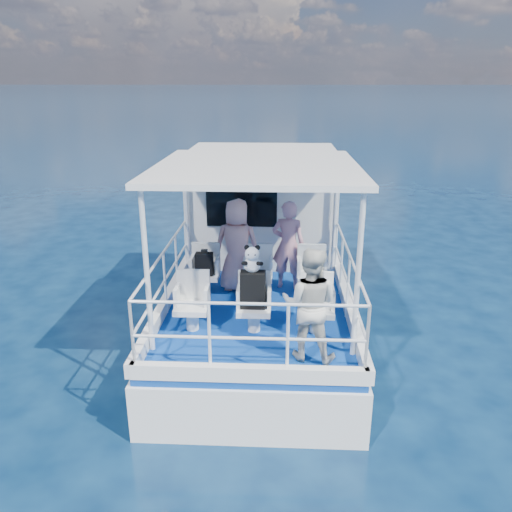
% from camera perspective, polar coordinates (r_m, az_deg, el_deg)
% --- Properties ---
extents(ground, '(2000.00, 2000.00, 0.00)m').
position_cam_1_polar(ground, '(8.76, 0.15, -10.36)').
color(ground, '#071C38').
rests_on(ground, ground).
extents(hull, '(3.00, 7.00, 1.60)m').
position_cam_1_polar(hull, '(9.64, 0.43, -7.43)').
color(hull, white).
rests_on(hull, ground).
extents(deck, '(2.90, 6.90, 0.10)m').
position_cam_1_polar(deck, '(9.29, 0.44, -2.74)').
color(deck, navy).
rests_on(deck, hull).
extents(cabin, '(2.85, 2.00, 2.20)m').
position_cam_1_polar(cabin, '(10.19, 0.76, 6.03)').
color(cabin, white).
rests_on(cabin, deck).
extents(canopy, '(3.00, 3.20, 0.08)m').
position_cam_1_polar(canopy, '(7.51, 0.10, 10.14)').
color(canopy, white).
rests_on(canopy, cabin).
extents(canopy_posts, '(2.77, 2.97, 2.20)m').
position_cam_1_polar(canopy_posts, '(7.73, 0.08, 1.71)').
color(canopy_posts, white).
rests_on(canopy_posts, deck).
extents(railings, '(2.84, 3.59, 1.00)m').
position_cam_1_polar(railings, '(7.63, -0.04, -3.33)').
color(railings, white).
rests_on(railings, deck).
extents(seat_port_fwd, '(0.48, 0.46, 0.38)m').
position_cam_1_polar(seat_port_fwd, '(8.55, -5.83, -3.13)').
color(seat_port_fwd, silver).
rests_on(seat_port_fwd, deck).
extents(seat_center_fwd, '(0.48, 0.46, 0.38)m').
position_cam_1_polar(seat_center_fwd, '(8.46, 0.22, -3.26)').
color(seat_center_fwd, silver).
rests_on(seat_center_fwd, deck).
extents(seat_stbd_fwd, '(0.48, 0.46, 0.38)m').
position_cam_1_polar(seat_stbd_fwd, '(8.47, 6.32, -3.35)').
color(seat_stbd_fwd, silver).
rests_on(seat_stbd_fwd, deck).
extents(seat_port_aft, '(0.48, 0.46, 0.38)m').
position_cam_1_polar(seat_port_aft, '(7.38, -7.29, -6.96)').
color(seat_port_aft, silver).
rests_on(seat_port_aft, deck).
extents(seat_center_aft, '(0.48, 0.46, 0.38)m').
position_cam_1_polar(seat_center_aft, '(7.28, -0.24, -7.17)').
color(seat_center_aft, silver).
rests_on(seat_center_aft, deck).
extents(seat_stbd_aft, '(0.48, 0.46, 0.38)m').
position_cam_1_polar(seat_stbd_aft, '(7.29, 6.90, -7.27)').
color(seat_stbd_aft, silver).
rests_on(seat_stbd_aft, deck).
extents(passenger_port_fwd, '(0.65, 0.51, 1.61)m').
position_cam_1_polar(passenger_port_fwd, '(8.49, -2.18, 1.21)').
color(passenger_port_fwd, pink).
rests_on(passenger_port_fwd, deck).
extents(passenger_stbd_fwd, '(0.63, 0.47, 1.56)m').
position_cam_1_polar(passenger_stbd_fwd, '(8.59, 3.71, 1.25)').
color(passenger_stbd_fwd, '#CB8394').
rests_on(passenger_stbd_fwd, deck).
extents(passenger_stbd_aft, '(0.84, 0.72, 1.51)m').
position_cam_1_polar(passenger_stbd_aft, '(6.41, 6.14, -5.52)').
color(passenger_stbd_aft, silver).
rests_on(passenger_stbd_aft, deck).
extents(backpack_port, '(0.29, 0.16, 0.38)m').
position_cam_1_polar(backpack_port, '(8.34, -5.92, -0.91)').
color(backpack_port, black).
rests_on(backpack_port, seat_port_fwd).
extents(backpack_center, '(0.36, 0.20, 0.54)m').
position_cam_1_polar(backpack_center, '(7.08, -0.36, -3.87)').
color(backpack_center, black).
rests_on(backpack_center, seat_center_aft).
extents(compact_camera, '(0.11, 0.06, 0.06)m').
position_cam_1_polar(compact_camera, '(8.27, -5.93, 0.55)').
color(compact_camera, black).
rests_on(compact_camera, backpack_port).
extents(panda, '(0.25, 0.21, 0.39)m').
position_cam_1_polar(panda, '(6.92, -0.43, -0.31)').
color(panda, white).
rests_on(panda, backpack_center).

